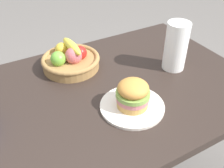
% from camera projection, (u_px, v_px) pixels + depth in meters
% --- Properties ---
extents(dining_table, '(1.40, 0.90, 0.75)m').
position_uv_depth(dining_table, '(103.00, 107.00, 1.23)').
color(dining_table, '#2D231E').
rests_on(dining_table, ground_plane).
extents(plate, '(0.27, 0.27, 0.01)m').
position_uv_depth(plate, '(132.00, 106.00, 1.08)').
color(plate, silver).
rests_on(plate, dining_table).
extents(sandwich, '(0.14, 0.14, 0.12)m').
position_uv_depth(sandwich, '(133.00, 94.00, 1.04)').
color(sandwich, tan).
rests_on(sandwich, plate).
extents(fruit_basket, '(0.29, 0.29, 0.14)m').
position_uv_depth(fruit_basket, '(71.00, 59.00, 1.30)').
color(fruit_basket, '#9E7542').
rests_on(fruit_basket, dining_table).
extents(paper_towel_roll, '(0.11, 0.11, 0.24)m').
position_uv_depth(paper_towel_roll, '(176.00, 46.00, 1.25)').
color(paper_towel_roll, white).
rests_on(paper_towel_roll, dining_table).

